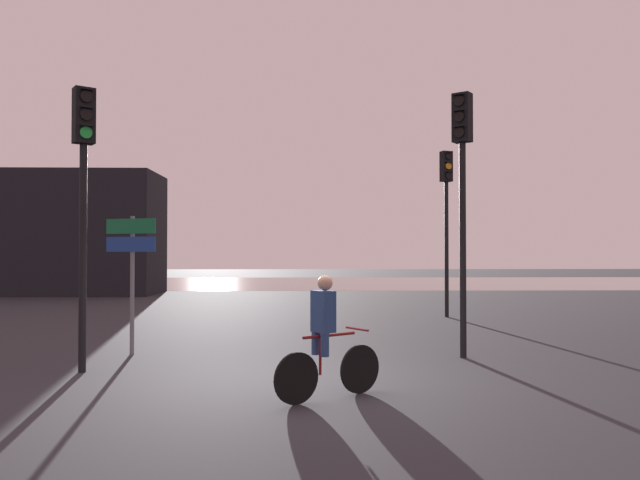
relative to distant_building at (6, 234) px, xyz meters
name	(u,v)px	position (x,y,z in m)	size (l,w,h in m)	color
ground_plane	(295,381)	(13.47, -19.46, -2.77)	(120.00, 120.00, 0.00)	#28282D
water_strip	(302,283)	(13.47, 10.00, -2.76)	(80.00, 16.00, 0.01)	gray
distant_building	(6,234)	(0.00, 0.00, 0.00)	(13.74, 4.00, 5.53)	black
traffic_light_near_right	(462,175)	(16.51, -17.46, 0.57)	(0.41, 0.42, 4.84)	black
traffic_light_near_left	(84,175)	(10.05, -18.68, 0.41)	(0.40, 0.42, 4.57)	black
traffic_light_far_right	(446,203)	(17.83, -10.42, 0.62)	(0.38, 0.40, 4.91)	black
direction_sign_post	(131,259)	(10.36, -17.00, -0.97)	(1.03, 0.45, 2.60)	slate
cyclist	(325,337)	(13.89, -20.62, -1.95)	(1.42, 1.02, 1.62)	black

